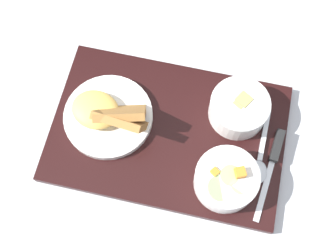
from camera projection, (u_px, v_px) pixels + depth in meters
ground_plane at (168, 135)px, 0.83m from camera, size 4.00×4.00×0.00m
serving_tray at (168, 133)px, 0.82m from camera, size 0.46×0.30×0.02m
bowl_salad at (226, 179)px, 0.75m from camera, size 0.11×0.11×0.07m
bowl_soup at (239, 108)px, 0.80m from camera, size 0.11×0.11×0.06m
plate_main at (109, 115)px, 0.80m from camera, size 0.17×0.17×0.09m
knife at (275, 154)px, 0.79m from camera, size 0.03×0.18×0.02m
spoon at (259, 161)px, 0.79m from camera, size 0.04×0.15×0.01m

